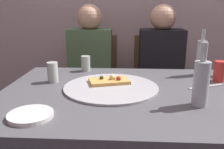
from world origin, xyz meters
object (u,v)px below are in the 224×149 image
table_knife (206,87)px  chair_left (92,79)px  pizza_slice_last (110,81)px  tumbler_near (221,70)px  chair_right (159,80)px  dining_table (127,105)px  tumbler_far (86,64)px  wine_bottle (201,57)px  wine_glass (53,72)px  plate_stack (31,115)px  guest_in_beanie (162,71)px  soda_can (219,71)px  beer_bottle (201,82)px  guest_in_sweater (89,70)px  pizza_tray (111,87)px

table_knife → chair_left: chair_left is taller
pizza_slice_last → tumbler_near: (0.69, 0.21, 0.02)m
table_knife → chair_right: chair_right is taller
dining_table → tumbler_far: 0.51m
dining_table → wine_bottle: (0.47, 0.34, 0.19)m
wine_glass → plate_stack: size_ratio=0.65×
wine_glass → guest_in_beanie: (0.72, 0.60, -0.14)m
wine_bottle → table_knife: size_ratio=1.32×
guest_in_beanie → chair_right: bearing=-90.0°
tumbler_far → soda_can: soda_can is taller
wine_bottle → tumbler_near: 0.15m
beer_bottle → guest_in_beanie: size_ratio=0.24×
beer_bottle → plate_stack: beer_bottle is taller
wine_glass → chair_right: size_ratio=0.13×
pizza_slice_last → guest_in_beanie: bearing=58.3°
pizza_slice_last → soda_can: size_ratio=2.03×
chair_left → guest_in_sweater: (-0.00, -0.15, 0.13)m
beer_bottle → wine_glass: size_ratio=2.39×
guest_in_beanie → dining_table: bearing=68.7°
table_knife → chair_left: (-0.74, 0.80, -0.21)m
chair_left → guest_in_beanie: guest_in_beanie is taller
pizza_tray → guest_in_beanie: (0.38, 0.69, -0.09)m
beer_bottle → chair_left: bearing=120.8°
pizza_slice_last → tumbler_far: size_ratio=2.37×
wine_bottle → plate_stack: (-0.86, -0.67, -0.11)m
wine_bottle → chair_right: 0.66m
tumbler_far → guest_in_beanie: guest_in_beanie is taller
chair_left → guest_in_sweater: bearing=90.0°
soda_can → guest_in_sweater: bearing=148.3°
beer_bottle → tumbler_far: size_ratio=2.72×
plate_stack → tumbler_near: bearing=33.5°
chair_right → wine_bottle: bearing=108.4°
wine_bottle → tumbler_near: size_ratio=3.60×
pizza_slice_last → guest_in_beanie: guest_in_beanie is taller
pizza_slice_last → soda_can: 0.65m
beer_bottle → guest_in_sweater: (-0.63, 0.91, -0.19)m
plate_stack → guest_in_beanie: guest_in_beanie is taller
tumbler_near → guest_in_beanie: bearing=126.4°
soda_can → guest_in_beanie: guest_in_beanie is taller
wine_bottle → chair_right: size_ratio=0.32×
chair_right → table_knife: bearing=100.4°
pizza_tray → table_knife: (0.52, 0.05, -0.00)m
plate_stack → dining_table: bearing=40.2°
wine_glass → table_knife: 0.87m
chair_right → pizza_slice_last: bearing=63.5°
soda_can → guest_in_beanie: (-0.26, 0.53, -0.14)m
chair_left → plate_stack: bearing=86.2°
pizza_slice_last → chair_left: (-0.21, 0.78, -0.23)m
tumbler_near → guest_in_beanie: size_ratio=0.07×
pizza_slice_last → pizza_tray: bearing=-80.2°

